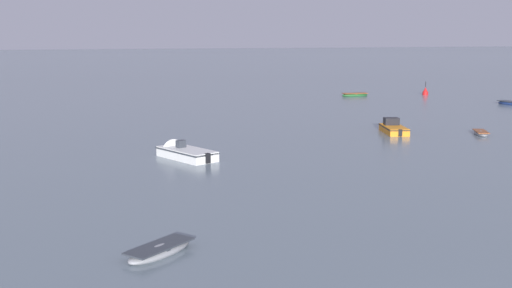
{
  "coord_description": "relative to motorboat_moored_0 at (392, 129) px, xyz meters",
  "views": [
    {
      "loc": [
        -12.17,
        -16.14,
        9.58
      ],
      "look_at": [
        3.19,
        33.59,
        0.59
      ],
      "focal_mm": 44.93,
      "sensor_mm": 36.0,
      "label": 1
    }
  ],
  "objects": [
    {
      "name": "rowboat_moored_8",
      "position": [
        -27.43,
        -28.87,
        -0.15
      ],
      "size": [
        3.65,
        3.25,
        0.58
      ],
      "rotation": [
        0.0,
        0.0,
        0.67
      ],
      "color": "gray",
      "rests_on": "ground"
    },
    {
      "name": "rowboat_moored_6",
      "position": [
        27.74,
        16.88,
        -0.12
      ],
      "size": [
        2.55,
        4.5,
        0.67
      ],
      "rotation": [
        0.0,
        0.0,
        4.98
      ],
      "color": "navy",
      "rests_on": "ground"
    },
    {
      "name": "motorboat_moored_5",
      "position": [
        -22.44,
        -6.86,
        -0.01
      ],
      "size": [
        4.54,
        6.56,
        2.14
      ],
      "rotation": [
        0.0,
        0.0,
        2.0
      ],
      "color": "white",
      "rests_on": "ground"
    },
    {
      "name": "motorboat_moored_0",
      "position": [
        0.0,
        0.0,
        0.0
      ],
      "size": [
        3.13,
        5.65,
        2.04
      ],
      "rotation": [
        0.0,
        0.0,
        1.32
      ],
      "color": "orange",
      "rests_on": "ground"
    },
    {
      "name": "rowboat_moored_3",
      "position": [
        12.67,
        34.43,
        -0.13
      ],
      "size": [
        4.29,
        1.64,
        0.67
      ],
      "rotation": [
        0.0,
        0.0,
        6.24
      ],
      "color": "#23602D",
      "rests_on": "ground"
    },
    {
      "name": "channel_buoy",
      "position": [
        24.14,
        32.84,
        0.15
      ],
      "size": [
        0.9,
        0.9,
        2.3
      ],
      "color": "red",
      "rests_on": "ground"
    },
    {
      "name": "rowboat_moored_9",
      "position": [
        7.3,
        -4.17,
        -0.17
      ],
      "size": [
        2.32,
        3.35,
        0.5
      ],
      "rotation": [
        0.0,
        0.0,
        4.28
      ],
      "color": "gray",
      "rests_on": "ground"
    }
  ]
}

